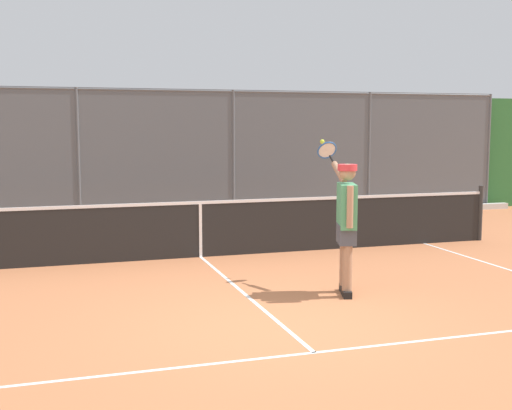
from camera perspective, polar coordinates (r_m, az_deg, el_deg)
The scene contains 5 objects.
ground_plane at distance 7.65m, azimuth 2.07°, elevation -10.14°, with size 60.00×60.00×0.00m, color #B76B42.
court_line_markings at distance 6.43m, azimuth 6.35°, elevation -13.51°, with size 8.75×9.21×0.01m.
fence_backdrop at distance 16.02m, azimuth -8.70°, elevation 4.02°, with size 20.76×1.37×3.06m.
tennis_net at distance 11.34m, azimuth -4.79°, elevation -2.01°, with size 11.24×0.09×1.07m.
tennis_player at distance 8.82m, azimuth 7.72°, elevation -1.07°, with size 0.42×1.44×2.03m.
Camera 1 is at (2.46, 6.89, 2.23)m, focal length 46.73 mm.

